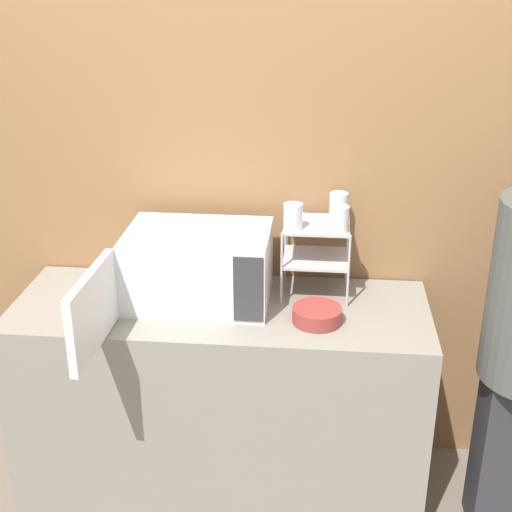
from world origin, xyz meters
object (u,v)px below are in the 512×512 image
at_px(microwave, 194,268).
at_px(glass_front_left, 293,216).
at_px(bowl, 317,315).
at_px(glass_front_right, 339,219).
at_px(dish_rack, 316,243).
at_px(glass_back_right, 338,205).

distance_m(microwave, glass_front_left, 0.45).
relative_size(microwave, glass_front_left, 8.05).
bearing_deg(bowl, glass_front_right, 68.34).
height_order(glass_front_left, glass_front_right, same).
bearing_deg(dish_rack, bowl, -86.59).
bearing_deg(microwave, bowl, -14.04).
xyz_separation_m(glass_front_left, glass_front_right, (0.18, -0.01, 0.00)).
relative_size(glass_front_left, glass_back_right, 1.00).
height_order(microwave, glass_front_left, glass_front_left).
height_order(microwave, dish_rack, dish_rack).
relative_size(dish_rack, bowl, 1.60).
bearing_deg(glass_front_right, microwave, -174.45).
bearing_deg(glass_back_right, glass_front_left, -139.50).
height_order(dish_rack, glass_front_left, glass_front_left).
relative_size(glass_back_right, glass_front_right, 1.00).
xyz_separation_m(glass_back_right, bowl, (-0.07, -0.34, -0.33)).
bearing_deg(dish_rack, microwave, -164.00).
bearing_deg(microwave, glass_back_right, 21.15).
relative_size(glass_front_left, glass_front_right, 1.00).
relative_size(dish_rack, glass_back_right, 2.96).
distance_m(glass_front_left, bowl, 0.40).
xyz_separation_m(dish_rack, glass_front_left, (-0.09, -0.07, 0.14)).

